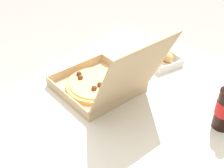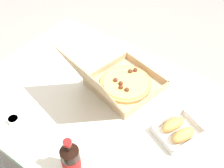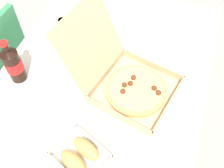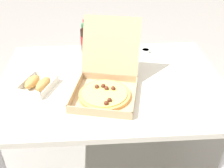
% 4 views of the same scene
% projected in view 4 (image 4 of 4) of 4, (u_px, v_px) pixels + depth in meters
% --- Properties ---
extents(ground_plane, '(10.00, 10.00, 0.00)m').
position_uv_depth(ground_plane, '(112.00, 165.00, 1.90)').
color(ground_plane, gray).
extents(dining_table, '(1.25, 0.92, 0.72)m').
position_uv_depth(dining_table, '(111.00, 91.00, 1.55)').
color(dining_table, silver).
rests_on(dining_table, ground_plane).
extents(chair, '(0.42, 0.42, 0.83)m').
position_uv_depth(chair, '(107.00, 59.00, 2.22)').
color(chair, '#338451').
rests_on(chair, ground_plane).
extents(pizza_box_open, '(0.40, 0.50, 0.33)m').
position_uv_depth(pizza_box_open, '(106.00, 85.00, 1.38)').
color(pizza_box_open, tan).
rests_on(pizza_box_open, dining_table).
extents(bread_side_box, '(0.21, 0.23, 0.06)m').
position_uv_depth(bread_side_box, '(38.00, 84.00, 1.43)').
color(bread_side_box, white).
rests_on(bread_side_box, dining_table).
extents(cola_bottle, '(0.07, 0.07, 0.22)m').
position_uv_depth(cola_bottle, '(86.00, 39.00, 1.74)').
color(cola_bottle, black).
rests_on(cola_bottle, dining_table).
extents(paper_menu, '(0.22, 0.16, 0.00)m').
position_uv_depth(paper_menu, '(192.00, 99.00, 1.35)').
color(paper_menu, white).
rests_on(paper_menu, dining_table).
extents(dipping_sauce_cup, '(0.06, 0.06, 0.02)m').
position_uv_depth(dipping_sauce_cup, '(146.00, 51.00, 1.79)').
color(dipping_sauce_cup, white).
rests_on(dipping_sauce_cup, dining_table).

